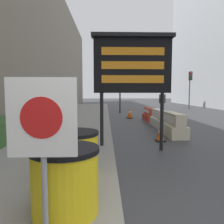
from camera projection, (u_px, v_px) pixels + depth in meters
building_left_facade at (28, 24)px, 11.38m from camera, size 0.40×50.40×10.52m
barrel_drum_foreground at (65, 180)px, 2.74m from camera, size 0.86×0.86×0.84m
barrel_drum_middle at (74, 155)px, 3.86m from camera, size 0.86×0.86×0.84m
warning_sign at (42, 129)px, 2.13m from camera, size 0.68×0.08×1.66m
message_board at (132, 65)px, 6.10m from camera, size 2.28×0.36×3.28m
jersey_barrier_cream at (173, 126)px, 8.42m from camera, size 0.64×1.70×0.89m
jersey_barrier_white at (160, 120)px, 10.51m from camera, size 0.55×2.18×0.83m
jersey_barrier_red_striped at (150, 115)px, 13.00m from camera, size 0.57×1.87×0.75m
traffic_cone_near at (161, 133)px, 7.47m from camera, size 0.33×0.33×0.58m
traffic_cone_mid at (130, 113)px, 14.28m from camera, size 0.41×0.41×0.73m
traffic_cone_far at (163, 119)px, 11.49m from camera, size 0.31×0.31×0.55m
traffic_light_near_curb at (120, 73)px, 17.65m from camera, size 0.28×0.44×4.47m
traffic_light_far_side at (190, 82)px, 21.75m from camera, size 0.28×0.45×3.74m
pedestrian_worker at (162, 101)px, 17.07m from camera, size 0.49×0.33×1.76m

